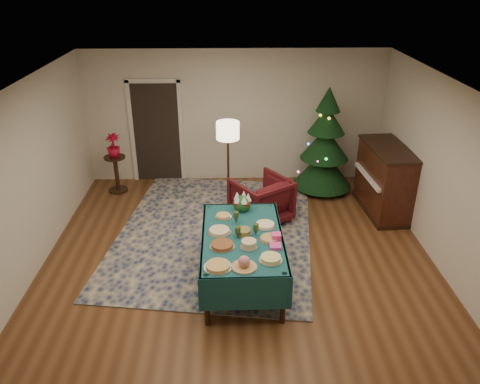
{
  "coord_description": "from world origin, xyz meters",
  "views": [
    {
      "loc": [
        -0.14,
        -5.65,
        4.13
      ],
      "look_at": [
        0.03,
        0.84,
        0.96
      ],
      "focal_mm": 35.0,
      "sensor_mm": 36.0,
      "label": 1
    }
  ],
  "objects_px": {
    "potted_plant": "(114,150)",
    "piano": "(385,181)",
    "side_table": "(117,174)",
    "christmas_tree": "(325,145)",
    "buffet_table": "(242,245)",
    "floor_lamp": "(228,136)",
    "gift_box": "(276,237)",
    "armchair": "(261,198)"
  },
  "relations": [
    {
      "from": "armchair",
      "to": "side_table",
      "type": "xyz_separation_m",
      "value": [
        -2.8,
        1.28,
        -0.09
      ]
    },
    {
      "from": "buffet_table",
      "to": "potted_plant",
      "type": "xyz_separation_m",
      "value": [
        -2.41,
        3.07,
        0.26
      ]
    },
    {
      "from": "potted_plant",
      "to": "piano",
      "type": "xyz_separation_m",
      "value": [
        5.05,
        -0.98,
        -0.26
      ]
    },
    {
      "from": "floor_lamp",
      "to": "piano",
      "type": "xyz_separation_m",
      "value": [
        2.82,
        -0.19,
        -0.81
      ]
    },
    {
      "from": "buffet_table",
      "to": "potted_plant",
      "type": "bearing_deg",
      "value": 128.19
    },
    {
      "from": "floor_lamp",
      "to": "piano",
      "type": "height_order",
      "value": "floor_lamp"
    },
    {
      "from": "gift_box",
      "to": "floor_lamp",
      "type": "distance_m",
      "value": 2.55
    },
    {
      "from": "gift_box",
      "to": "piano",
      "type": "xyz_separation_m",
      "value": [
        2.18,
        2.2,
        -0.2
      ]
    },
    {
      "from": "side_table",
      "to": "gift_box",
      "type": "bearing_deg",
      "value": -47.97
    },
    {
      "from": "armchair",
      "to": "potted_plant",
      "type": "xyz_separation_m",
      "value": [
        -2.8,
        1.28,
        0.42
      ]
    },
    {
      "from": "buffet_table",
      "to": "piano",
      "type": "xyz_separation_m",
      "value": [
        2.64,
        2.09,
        0.01
      ]
    },
    {
      "from": "side_table",
      "to": "potted_plant",
      "type": "distance_m",
      "value": 0.51
    },
    {
      "from": "buffet_table",
      "to": "gift_box",
      "type": "xyz_separation_m",
      "value": [
        0.46,
        -0.12,
        0.2
      ]
    },
    {
      "from": "armchair",
      "to": "side_table",
      "type": "height_order",
      "value": "armchair"
    },
    {
      "from": "side_table",
      "to": "christmas_tree",
      "type": "relative_size",
      "value": 0.35
    },
    {
      "from": "potted_plant",
      "to": "christmas_tree",
      "type": "height_order",
      "value": "christmas_tree"
    },
    {
      "from": "buffet_table",
      "to": "armchair",
      "type": "relative_size",
      "value": 2.19
    },
    {
      "from": "christmas_tree",
      "to": "side_table",
      "type": "bearing_deg",
      "value": 179.54
    },
    {
      "from": "side_table",
      "to": "potted_plant",
      "type": "height_order",
      "value": "potted_plant"
    },
    {
      "from": "side_table",
      "to": "buffet_table",
      "type": "bearing_deg",
      "value": -51.81
    },
    {
      "from": "gift_box",
      "to": "floor_lamp",
      "type": "bearing_deg",
      "value": 105.06
    },
    {
      "from": "gift_box",
      "to": "christmas_tree",
      "type": "xyz_separation_m",
      "value": [
        1.25,
        3.15,
        0.14
      ]
    },
    {
      "from": "potted_plant",
      "to": "gift_box",
      "type": "bearing_deg",
      "value": -47.97
    },
    {
      "from": "piano",
      "to": "gift_box",
      "type": "bearing_deg",
      "value": -134.66
    },
    {
      "from": "potted_plant",
      "to": "piano",
      "type": "height_order",
      "value": "piano"
    },
    {
      "from": "piano",
      "to": "christmas_tree",
      "type": "bearing_deg",
      "value": 134.37
    },
    {
      "from": "buffet_table",
      "to": "piano",
      "type": "relative_size",
      "value": 1.32
    },
    {
      "from": "piano",
      "to": "buffet_table",
      "type": "bearing_deg",
      "value": -141.62
    },
    {
      "from": "floor_lamp",
      "to": "armchair",
      "type": "bearing_deg",
      "value": -40.66
    },
    {
      "from": "side_table",
      "to": "piano",
      "type": "xyz_separation_m",
      "value": [
        5.05,
        -0.98,
        0.25
      ]
    },
    {
      "from": "buffet_table",
      "to": "floor_lamp",
      "type": "distance_m",
      "value": 2.42
    },
    {
      "from": "buffet_table",
      "to": "side_table",
      "type": "relative_size",
      "value": 2.65
    },
    {
      "from": "christmas_tree",
      "to": "piano",
      "type": "distance_m",
      "value": 1.37
    },
    {
      "from": "potted_plant",
      "to": "side_table",
      "type": "bearing_deg",
      "value": 0.0
    },
    {
      "from": "armchair",
      "to": "floor_lamp",
      "type": "xyz_separation_m",
      "value": [
        -0.57,
        0.49,
        0.97
      ]
    },
    {
      "from": "gift_box",
      "to": "potted_plant",
      "type": "bearing_deg",
      "value": 132.03
    },
    {
      "from": "floor_lamp",
      "to": "piano",
      "type": "relative_size",
      "value": 1.12
    },
    {
      "from": "floor_lamp",
      "to": "side_table",
      "type": "xyz_separation_m",
      "value": [
        -2.23,
        0.79,
        -1.06
      ]
    },
    {
      "from": "piano",
      "to": "side_table",
      "type": "bearing_deg",
      "value": 169.0
    },
    {
      "from": "gift_box",
      "to": "potted_plant",
      "type": "relative_size",
      "value": 0.26
    },
    {
      "from": "armchair",
      "to": "christmas_tree",
      "type": "distance_m",
      "value": 1.89
    },
    {
      "from": "buffet_table",
      "to": "christmas_tree",
      "type": "height_order",
      "value": "christmas_tree"
    }
  ]
}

